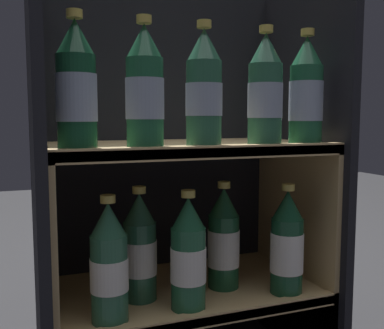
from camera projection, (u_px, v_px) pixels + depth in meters
The scene contains 15 objects.
fridge_back_wall at pixel (161, 169), 1.14m from camera, with size 0.62×0.02×0.89m, color black.
fridge_side_left at pixel (38, 185), 0.87m from camera, with size 0.02×0.37×0.89m, color black.
fridge_side_right at pixel (301, 172), 1.08m from camera, with size 0.02×0.37×0.89m, color black.
shelf_lower at pixel (186, 303), 1.00m from camera, with size 0.58×0.33×0.20m.
shelf_upper at pixel (185, 208), 0.98m from camera, with size 0.58×0.33×0.52m.
bottle_upper_front_0 at pixel (76, 89), 0.77m from camera, with size 0.07×0.07×0.24m.
bottle_upper_front_1 at pixel (145, 90), 0.81m from camera, with size 0.07×0.07×0.24m.
bottle_upper_front_2 at pixel (203, 91), 0.85m from camera, with size 0.07×0.07×0.24m.
bottle_upper_front_3 at pixel (265, 93), 0.90m from camera, with size 0.07×0.07×0.24m.
bottle_upper_front_4 at pixel (306, 94), 0.94m from camera, with size 0.07×0.07×0.24m.
bottle_lower_front_0 at pixel (109, 266), 0.82m from camera, with size 0.07×0.07×0.24m.
bottle_lower_front_1 at pixel (188, 256), 0.88m from camera, with size 0.07×0.07×0.24m.
bottle_lower_front_2 at pixel (287, 245), 0.96m from camera, with size 0.07×0.07×0.24m.
bottle_lower_back_0 at pixel (140, 250), 0.92m from camera, with size 0.07×0.07×0.24m.
bottle_lower_back_1 at pixel (224, 241), 0.99m from camera, with size 0.07×0.07×0.24m.
Camera 1 is at (-0.33, -0.75, 0.58)m, focal length 42.00 mm.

